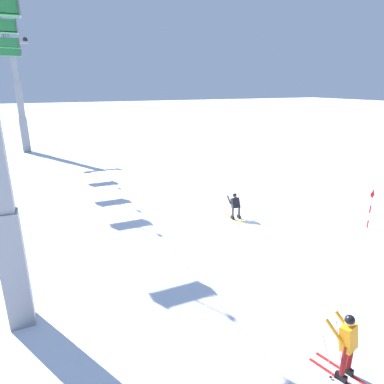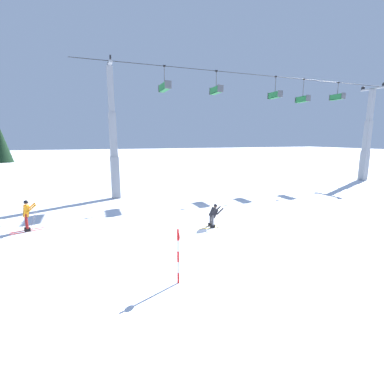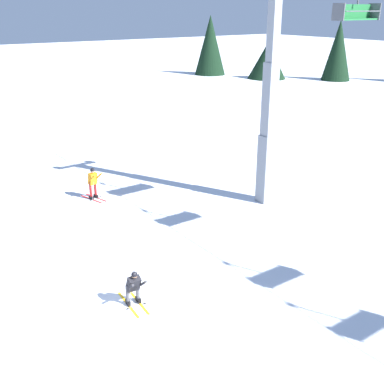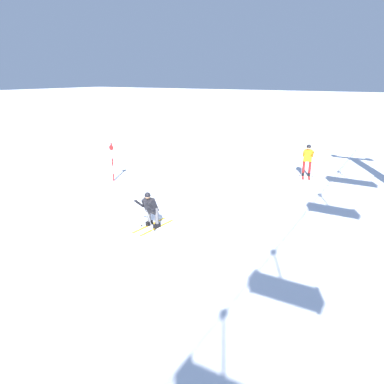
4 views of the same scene
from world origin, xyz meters
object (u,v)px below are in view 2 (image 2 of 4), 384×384
(chairlift_seat_second, at_px, (215,90))
(chairlift_seat_middle, at_px, (274,95))
(trail_marker_pole, at_px, (178,254))
(lift_tower_far, at_px, (367,142))
(skier_distant_uphill, at_px, (27,213))
(chairlift_seat_fourth, at_px, (302,99))
(chairlift_seat_farthest, at_px, (337,97))
(skier_carving_main, at_px, (214,214))
(lift_tower_near, at_px, (113,143))
(chairlift_seat_nearest, at_px, (164,87))

(chairlift_seat_second, distance_m, chairlift_seat_middle, 6.56)
(trail_marker_pole, bearing_deg, lift_tower_far, 28.16)
(lift_tower_far, distance_m, skier_distant_uphill, 36.19)
(chairlift_seat_middle, bearing_deg, chairlift_seat_fourth, 0.00)
(chairlift_seat_farthest, bearing_deg, skier_carving_main, -152.60)
(chairlift_seat_fourth, bearing_deg, lift_tower_near, 180.00)
(chairlift_seat_nearest, distance_m, chairlift_seat_middle, 11.48)
(lift_tower_near, bearing_deg, chairlift_seat_farthest, 0.00)
(chairlift_seat_nearest, bearing_deg, lift_tower_far, -0.00)
(chairlift_seat_middle, xyz_separation_m, trail_marker_pole, (-15.37, -15.63, -8.33))
(chairlift_seat_fourth, bearing_deg, chairlift_seat_nearest, 180.00)
(chairlift_seat_middle, xyz_separation_m, chairlift_seat_farthest, (8.33, 0.00, 0.22))
(lift_tower_near, xyz_separation_m, chairlift_seat_nearest, (4.44, -0.00, 4.69))
(chairlift_seat_second, xyz_separation_m, trail_marker_pole, (-8.81, -15.63, -8.40))
(chairlift_seat_fourth, distance_m, skier_distant_uphill, 27.25)
(skier_carving_main, xyz_separation_m, chairlift_seat_fourth, (14.99, 10.26, 8.44))
(lift_tower_far, relative_size, chairlift_seat_farthest, 5.99)
(chairlift_seat_middle, bearing_deg, lift_tower_far, 0.00)
(lift_tower_far, relative_size, trail_marker_pole, 5.64)
(chairlift_seat_fourth, xyz_separation_m, chairlift_seat_farthest, (4.80, 0.00, 0.44))
(skier_distant_uphill, bearing_deg, chairlift_seat_middle, 18.61)
(skier_distant_uphill, bearing_deg, chairlift_seat_nearest, 35.94)
(chairlift_seat_farthest, bearing_deg, chairlift_seat_nearest, -180.00)
(lift_tower_near, bearing_deg, chairlift_seat_nearest, -0.00)
(lift_tower_far, height_order, chairlift_seat_second, lift_tower_far)
(chairlift_seat_fourth, height_order, trail_marker_pole, chairlift_seat_fourth)
(skier_carving_main, relative_size, chairlift_seat_second, 0.88)
(skier_carving_main, relative_size, lift_tower_far, 0.16)
(lift_tower_near, distance_m, chairlift_seat_nearest, 6.46)
(lift_tower_far, bearing_deg, chairlift_seat_nearest, 180.00)
(lift_tower_near, distance_m, chairlift_seat_farthest, 24.74)
(lift_tower_near, height_order, trail_marker_pole, lift_tower_near)
(lift_tower_far, relative_size, skier_distant_uphill, 6.36)
(chairlift_seat_second, xyz_separation_m, skier_distant_uphill, (-14.87, -7.22, -8.46))
(chairlift_seat_nearest, xyz_separation_m, chairlift_seat_fourth, (15.02, 0.00, -0.24))
(chairlift_seat_farthest, bearing_deg, chairlift_seat_fourth, -180.00)
(skier_carving_main, bearing_deg, chairlift_seat_middle, 41.85)
(lift_tower_near, height_order, chairlift_seat_nearest, lift_tower_near)
(chairlift_seat_nearest, relative_size, chairlift_seat_farthest, 1.20)
(lift_tower_near, distance_m, chairlift_seat_second, 10.49)
(chairlift_seat_nearest, bearing_deg, chairlift_seat_farthest, 0.00)
(skier_carving_main, bearing_deg, chairlift_seat_second, 64.49)
(chairlift_seat_second, bearing_deg, trail_marker_pole, -119.40)
(chairlift_seat_second, bearing_deg, chairlift_seat_fourth, 0.00)
(lift_tower_near, distance_m, trail_marker_pole, 16.07)
(chairlift_seat_fourth, relative_size, skier_distant_uphill, 1.33)
(lift_tower_far, relative_size, chairlift_seat_second, 5.54)
(chairlift_seat_nearest, bearing_deg, lift_tower_near, 180.00)
(lift_tower_near, relative_size, chairlift_seat_fourth, 4.78)
(skier_carving_main, height_order, lift_tower_far, lift_tower_far)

